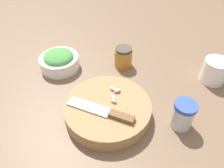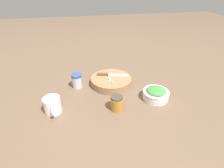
{
  "view_description": "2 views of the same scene",
  "coord_description": "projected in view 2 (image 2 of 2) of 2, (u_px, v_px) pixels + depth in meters",
  "views": [
    {
      "loc": [
        0.05,
        -0.51,
        0.5
      ],
      "look_at": [
        -0.02,
        -0.04,
        0.07
      ],
      "focal_mm": 35.0,
      "sensor_mm": 36.0,
      "label": 1
    },
    {
      "loc": [
        0.17,
        0.83,
        0.57
      ],
      "look_at": [
        -0.01,
        -0.02,
        0.05
      ],
      "focal_mm": 28.0,
      "sensor_mm": 36.0,
      "label": 2
    }
  ],
  "objects": [
    {
      "name": "honey_jar",
      "position": [
        117.0,
        103.0,
        0.87
      ],
      "size": [
        0.07,
        0.07,
        0.08
      ],
      "color": "#BC7A2D",
      "rests_on": "ground_plane"
    },
    {
      "name": "chef_knife",
      "position": [
        111.0,
        75.0,
        1.11
      ],
      "size": [
        0.2,
        0.08,
        0.01
      ],
      "rotation": [
        0.0,
        0.0,
        1.3
      ],
      "color": "brown",
      "rests_on": "cutting_board"
    },
    {
      "name": "herb_bowl",
      "position": [
        156.0,
        94.0,
        0.96
      ],
      "size": [
        0.14,
        0.14,
        0.07
      ],
      "color": "white",
      "rests_on": "ground_plane"
    },
    {
      "name": "spice_jar",
      "position": [
        77.0,
        81.0,
        1.05
      ],
      "size": [
        0.06,
        0.06,
        0.09
      ],
      "color": "silver",
      "rests_on": "ground_plane"
    },
    {
      "name": "cutting_board",
      "position": [
        111.0,
        81.0,
        1.09
      ],
      "size": [
        0.25,
        0.25,
        0.04
      ],
      "color": "#9E754C",
      "rests_on": "ground_plane"
    },
    {
      "name": "garlic_cloves",
      "position": [
        110.0,
        80.0,
        1.04
      ],
      "size": [
        0.04,
        0.07,
        0.01
      ],
      "color": "white",
      "rests_on": "cutting_board"
    },
    {
      "name": "coffee_mug",
      "position": [
        52.0,
        105.0,
        0.85
      ],
      "size": [
        0.08,
        0.11,
        0.08
      ],
      "color": "white",
      "rests_on": "ground_plane"
    },
    {
      "name": "ground_plane",
      "position": [
        111.0,
        93.0,
        1.02
      ],
      "size": [
        5.0,
        5.0,
        0.0
      ],
      "primitive_type": "plane",
      "color": "brown"
    }
  ]
}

